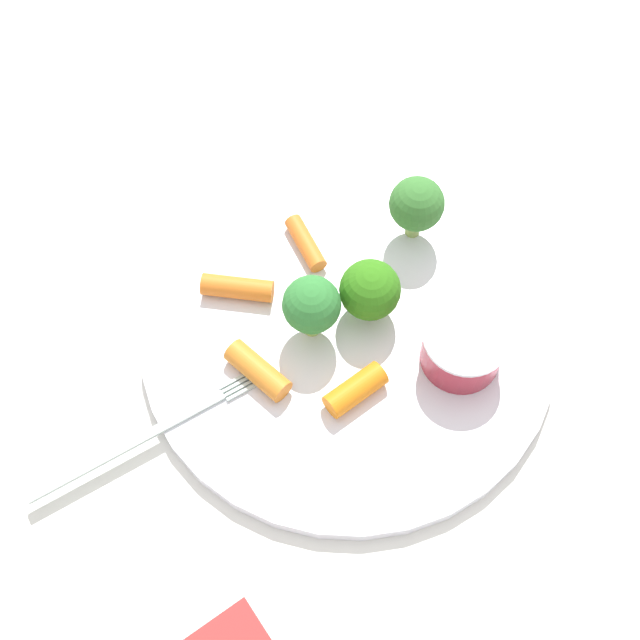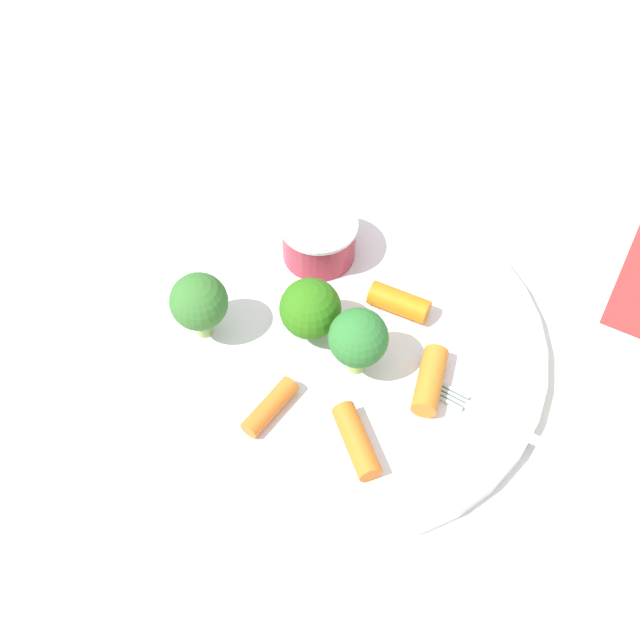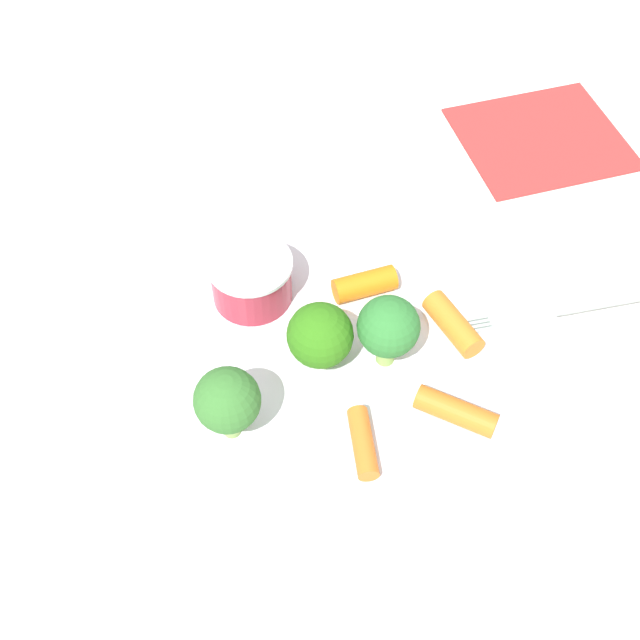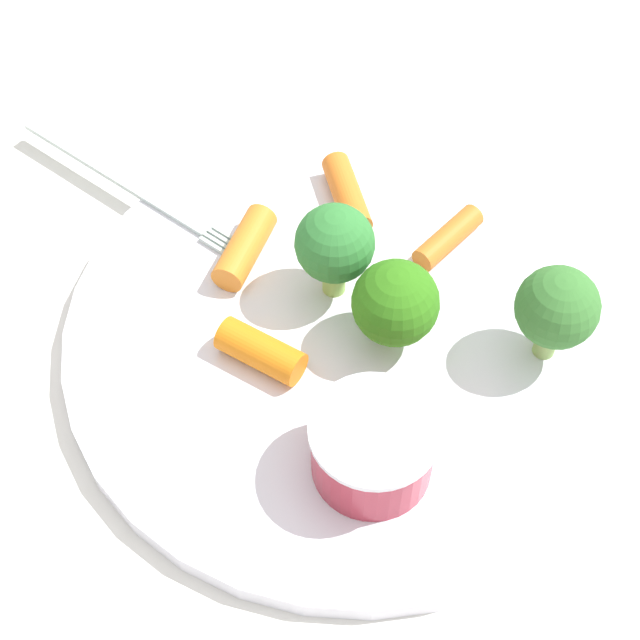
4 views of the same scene
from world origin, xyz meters
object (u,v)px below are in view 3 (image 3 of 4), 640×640
carrot_stick_2 (365,284)px  fork (564,310)px  carrot_stick_1 (363,443)px  broccoli_floret_0 (227,401)px  carrot_stick_0 (456,411)px  sauce_cup (251,279)px  broccoli_floret_2 (320,336)px  carrot_stick_3 (453,324)px  broccoli_floret_1 (388,328)px  napkin (541,138)px  plate (347,355)px

carrot_stick_2 → fork: 0.14m
carrot_stick_1 → broccoli_floret_0: bearing=176.0°
broccoli_floret_0 → carrot_stick_0: size_ratio=1.09×
sauce_cup → carrot_stick_2: size_ratio=1.32×
broccoli_floret_0 → fork: 0.25m
broccoli_floret_2 → carrot_stick_3: size_ratio=1.04×
carrot_stick_3 → broccoli_floret_1: bearing=-149.4°
broccoli_floret_0 → broccoli_floret_1: (0.09, 0.06, -0.00)m
carrot_stick_1 → sauce_cup: bearing=125.7°
fork → napkin: 0.20m
carrot_stick_3 → carrot_stick_0: bearing=-89.6°
sauce_cup → napkin: sauce_cup is taller
carrot_stick_3 → broccoli_floret_0: bearing=-147.4°
sauce_cup → fork: bearing=0.8°
sauce_cup → carrot_stick_1: (0.08, -0.12, -0.01)m
carrot_stick_2 → napkin: size_ratio=0.33×
carrot_stick_0 → carrot_stick_2: (-0.06, 0.10, 0.00)m
plate → napkin: bearing=57.8°
carrot_stick_0 → napkin: bearing=74.2°
broccoli_floret_2 → plate: bearing=31.7°
carrot_stick_2 → fork: bearing=-2.5°
sauce_cup → fork: sauce_cup is taller
plate → broccoli_floret_0: 0.10m
broccoli_floret_1 → sauce_cup: bearing=153.3°
broccoli_floret_0 → carrot_stick_3: bearing=32.6°
broccoli_floret_0 → broccoli_floret_1: 0.11m
broccoli_floret_0 → carrot_stick_3: (0.14, 0.09, -0.03)m
carrot_stick_2 → broccoli_floret_0: bearing=-123.0°
plate → napkin: (0.15, 0.24, -0.00)m
sauce_cup → broccoli_floret_0: (0.00, -0.11, 0.02)m
broccoli_floret_1 → broccoli_floret_2: broccoli_floret_1 is taller
broccoli_floret_1 → napkin: 0.28m
carrot_stick_0 → broccoli_floret_1: bearing=137.3°
broccoli_floret_1 → carrot_stick_0: size_ratio=1.09×
sauce_cup → carrot_stick_2: 0.08m
sauce_cup → carrot_stick_3: (0.14, -0.02, -0.01)m
broccoli_floret_0 → napkin: bearing=54.6°
broccoli_floret_2 → carrot_stick_1: (0.03, -0.06, -0.02)m
carrot_stick_0 → carrot_stick_2: 0.12m
fork → napkin: fork is taller
sauce_cup → broccoli_floret_2: size_ratio=1.15×
carrot_stick_2 → fork: size_ratio=0.27×
carrot_stick_1 → carrot_stick_3: carrot_stick_3 is taller
sauce_cup → broccoli_floret_2: (0.05, -0.05, 0.01)m
broccoli_floret_2 → carrot_stick_3: 0.10m
carrot_stick_1 → napkin: bearing=66.3°
carrot_stick_2 → carrot_stick_0: bearing=-57.9°
broccoli_floret_1 → napkin: size_ratio=0.42×
carrot_stick_3 → napkin: size_ratio=0.36×
plate → carrot_stick_1: size_ratio=6.50×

